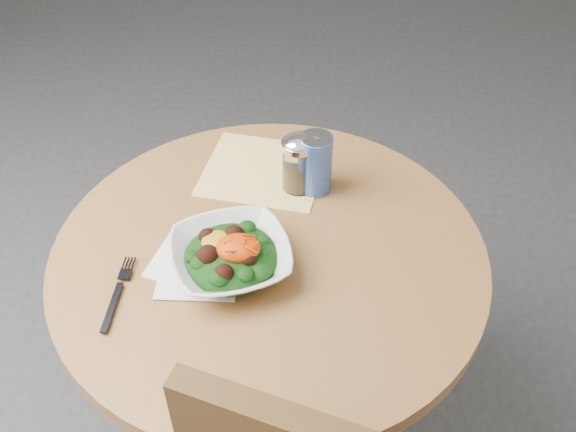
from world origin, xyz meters
name	(u,v)px	position (x,y,z in m)	size (l,w,h in m)	color
ground	(274,431)	(0.00, 0.00, 0.00)	(6.00, 6.00, 0.00)	#313134
table	(271,309)	(0.00, 0.00, 0.55)	(0.90, 0.90, 0.75)	black
cloth_napkin	(263,170)	(-0.02, 0.26, 0.75)	(0.27, 0.25, 0.00)	#E1A70B
paper_napkins	(196,264)	(-0.14, -0.04, 0.75)	(0.20, 0.22, 0.00)	white
salad_bowl	(231,256)	(-0.07, -0.05, 0.78)	(0.29, 0.29, 0.09)	white
fork	(119,291)	(-0.29, -0.12, 0.76)	(0.04, 0.19, 0.00)	black
spice_shaker	(299,163)	(0.06, 0.20, 0.82)	(0.08, 0.08, 0.14)	silver
beverage_can	(315,163)	(0.10, 0.19, 0.82)	(0.08, 0.08, 0.15)	#0D2894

